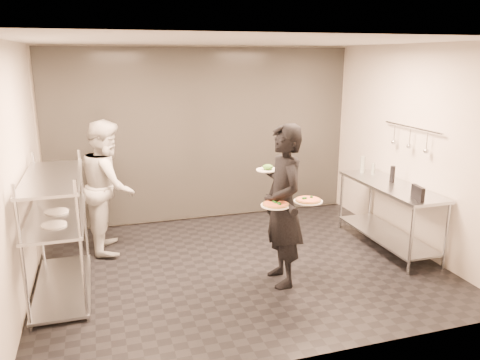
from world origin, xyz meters
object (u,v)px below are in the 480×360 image
object	(u,v)px
pizza_plate_far	(308,200)
bottle_clear	(373,169)
pizza_plate_near	(276,205)
bottle_green	(363,165)
salad_plate	(268,168)
pos_monitor	(418,193)
pass_rack	(57,228)
prep_counter	(389,205)
bottle_dark	(392,174)
waiter	(283,206)
chef	(108,186)

from	to	relation	value
pizza_plate_far	bottle_clear	size ratio (longest dim) A/B	1.82
pizza_plate_near	bottle_green	world-z (taller)	bottle_green
salad_plate	pos_monitor	size ratio (longest dim) A/B	1.11
pizza_plate_near	pos_monitor	distance (m)	1.87
pizza_plate_far	pos_monitor	bearing A→B (deg)	3.04
pass_rack	pos_monitor	xyz separation A→B (m)	(4.21, -0.72, 0.24)
prep_counter	pizza_plate_near	xyz separation A→B (m)	(-1.99, -0.72, 0.41)
prep_counter	bottle_dark	bearing A→B (deg)	49.69
pos_monitor	prep_counter	bearing A→B (deg)	89.05
prep_counter	waiter	xyz separation A→B (m)	(-1.83, -0.56, 0.33)
chef	pizza_plate_far	xyz separation A→B (m)	(2.10, -1.90, 0.17)
pos_monitor	bottle_green	distance (m)	1.44
waiter	pizza_plate_near	xyz separation A→B (m)	(-0.16, -0.16, 0.08)
salad_plate	bottle_clear	distance (m)	2.18
bottle_clear	pos_monitor	bearing A→B (deg)	-98.39
prep_counter	pos_monitor	size ratio (longest dim) A/B	7.32
chef	bottle_dark	xyz separation A→B (m)	(3.81, -1.01, 0.13)
pizza_plate_near	pass_rack	bearing A→B (deg)	163.00
waiter	pizza_plate_far	bearing A→B (deg)	40.53
salad_plate	pos_monitor	xyz separation A→B (m)	(1.80, -0.45, -0.34)
pizza_plate_near	bottle_green	bearing A→B (deg)	36.02
pos_monitor	bottle_dark	xyz separation A→B (m)	(0.20, 0.81, 0.03)
pos_monitor	bottle_green	size ratio (longest dim) A/B	0.98
salad_plate	waiter	bearing A→B (deg)	-72.03
bottle_clear	pass_rack	bearing A→B (deg)	-172.81
pass_rack	bottle_green	bearing A→B (deg)	9.44
pizza_plate_near	bottle_clear	xyz separation A→B (m)	(2.05, 1.27, -0.03)
pizza_plate_far	pass_rack	bearing A→B (deg)	163.52
chef	bottle_clear	xyz separation A→B (m)	(3.80, -0.55, 0.10)
pass_rack	bottle_green	size ratio (longest dim) A/B	6.39
prep_counter	chef	distance (m)	3.90
bottle_dark	bottle_green	bearing A→B (deg)	98.37
waiter	pos_monitor	bearing A→B (deg)	86.20
pos_monitor	bottle_clear	xyz separation A→B (m)	(0.19, 1.27, 0.00)
chef	pass_rack	bearing A→B (deg)	154.77
pos_monitor	bottle_clear	size ratio (longest dim) A/B	1.38
salad_plate	pos_monitor	distance (m)	1.89
waiter	bottle_clear	xyz separation A→B (m)	(1.90, 1.11, 0.05)
salad_plate	bottle_dark	xyz separation A→B (m)	(2.00, 0.36, -0.31)
pass_rack	bottle_clear	world-z (taller)	pass_rack
waiter	pizza_plate_near	distance (m)	0.24
bottle_green	bottle_dark	distance (m)	0.63
pizza_plate_far	bottle_green	size ratio (longest dim) A/B	1.29
prep_counter	bottle_clear	size ratio (longest dim) A/B	10.10
salad_plate	pass_rack	bearing A→B (deg)	173.56
pizza_plate_near	pizza_plate_far	distance (m)	0.37
waiter	salad_plate	world-z (taller)	waiter
waiter	bottle_green	bearing A→B (deg)	126.69
pizza_plate_near	waiter	bearing A→B (deg)	45.91
waiter	pizza_plate_far	distance (m)	0.34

